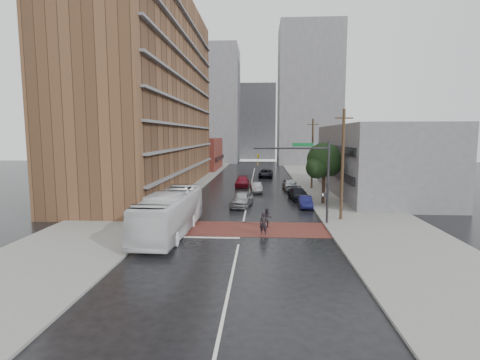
# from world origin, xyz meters

# --- Properties ---
(ground) EXTENTS (160.00, 160.00, 0.00)m
(ground) POSITION_xyz_m (0.00, 0.00, 0.00)
(ground) COLOR black
(ground) RESTS_ON ground
(crosswalk) EXTENTS (14.00, 5.00, 0.02)m
(crosswalk) POSITION_xyz_m (0.00, 0.50, 0.01)
(crosswalk) COLOR maroon
(crosswalk) RESTS_ON ground
(sidewalk_west) EXTENTS (9.00, 90.00, 0.15)m
(sidewalk_west) POSITION_xyz_m (-11.50, 25.00, 0.07)
(sidewalk_west) COLOR gray
(sidewalk_west) RESTS_ON ground
(sidewalk_east) EXTENTS (9.00, 90.00, 0.15)m
(sidewalk_east) POSITION_xyz_m (11.50, 25.00, 0.07)
(sidewalk_east) COLOR gray
(sidewalk_east) RESTS_ON ground
(apartment_block) EXTENTS (10.00, 44.00, 28.00)m
(apartment_block) POSITION_xyz_m (-14.00, 24.00, 14.00)
(apartment_block) COLOR brown
(apartment_block) RESTS_ON ground
(storefront_west) EXTENTS (8.00, 16.00, 7.00)m
(storefront_west) POSITION_xyz_m (-12.00, 54.00, 3.50)
(storefront_west) COLOR brown
(storefront_west) RESTS_ON ground
(building_east) EXTENTS (11.00, 26.00, 9.00)m
(building_east) POSITION_xyz_m (16.50, 20.00, 4.50)
(building_east) COLOR gray
(building_east) RESTS_ON ground
(distant_tower_west) EXTENTS (18.00, 16.00, 32.00)m
(distant_tower_west) POSITION_xyz_m (-14.00, 78.00, 16.00)
(distant_tower_west) COLOR gray
(distant_tower_west) RESTS_ON ground
(distant_tower_east) EXTENTS (16.00, 14.00, 36.00)m
(distant_tower_east) POSITION_xyz_m (14.00, 72.00, 18.00)
(distant_tower_east) COLOR gray
(distant_tower_east) RESTS_ON ground
(distant_tower_center) EXTENTS (12.00, 10.00, 24.00)m
(distant_tower_center) POSITION_xyz_m (0.00, 95.00, 12.00)
(distant_tower_center) COLOR gray
(distant_tower_center) RESTS_ON ground
(street_tree) EXTENTS (4.20, 4.10, 6.90)m
(street_tree) POSITION_xyz_m (8.52, 12.03, 4.73)
(street_tree) COLOR #332319
(street_tree) RESTS_ON ground
(signal_mast) EXTENTS (6.50, 0.30, 7.20)m
(signal_mast) POSITION_xyz_m (5.85, 2.50, 4.73)
(signal_mast) COLOR #2D2D33
(signal_mast) RESTS_ON ground
(utility_pole_near) EXTENTS (1.60, 0.26, 10.00)m
(utility_pole_near) POSITION_xyz_m (8.80, 4.00, 5.14)
(utility_pole_near) COLOR #473321
(utility_pole_near) RESTS_ON ground
(utility_pole_far) EXTENTS (1.60, 0.26, 10.00)m
(utility_pole_far) POSITION_xyz_m (8.80, 24.00, 5.14)
(utility_pole_far) COLOR #473321
(utility_pole_far) RESTS_ON ground
(transit_bus) EXTENTS (3.14, 12.10, 3.35)m
(transit_bus) POSITION_xyz_m (-5.50, -1.44, 1.68)
(transit_bus) COLOR silver
(transit_bus) RESTS_ON ground
(pedestrian_a) EXTENTS (0.72, 0.54, 1.78)m
(pedestrian_a) POSITION_xyz_m (1.79, -1.31, 0.89)
(pedestrian_a) COLOR black
(pedestrian_a) RESTS_ON ground
(pedestrian_b) EXTENTS (0.89, 0.75, 1.62)m
(pedestrian_b) POSITION_xyz_m (2.11, 1.14, 0.81)
(pedestrian_b) COLOR #262227
(pedestrian_b) RESTS_ON ground
(car_travel_a) EXTENTS (2.67, 5.10, 1.65)m
(car_travel_a) POSITION_xyz_m (-0.52, 10.13, 0.83)
(car_travel_a) COLOR #ABAEB3
(car_travel_a) RESTS_ON ground
(car_travel_b) EXTENTS (1.88, 4.19, 1.34)m
(car_travel_b) POSITION_xyz_m (0.88, 20.47, 0.67)
(car_travel_b) COLOR #9E9FA5
(car_travel_b) RESTS_ON ground
(car_travel_c) EXTENTS (2.04, 4.99, 1.45)m
(car_travel_c) POSITION_xyz_m (-1.29, 26.21, 0.72)
(car_travel_c) COLOR maroon
(car_travel_c) RESTS_ON ground
(suv_travel) EXTENTS (2.79, 5.52, 1.50)m
(suv_travel) POSITION_xyz_m (2.39, 38.51, 0.75)
(suv_travel) COLOR black
(suv_travel) RESTS_ON ground
(car_parked_near) EXTENTS (1.37, 3.80, 1.25)m
(car_parked_near) POSITION_xyz_m (6.30, 10.00, 0.62)
(car_parked_near) COLOR #141548
(car_parked_near) RESTS_ON ground
(car_parked_mid) EXTENTS (2.56, 4.97, 1.38)m
(car_parked_mid) POSITION_xyz_m (6.04, 15.11, 0.69)
(car_parked_mid) COLOR black
(car_parked_mid) RESTS_ON ground
(car_parked_far) EXTENTS (2.09, 4.72, 1.58)m
(car_parked_far) POSITION_xyz_m (5.63, 23.29, 0.79)
(car_parked_far) COLOR #A4A7AB
(car_parked_far) RESTS_ON ground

